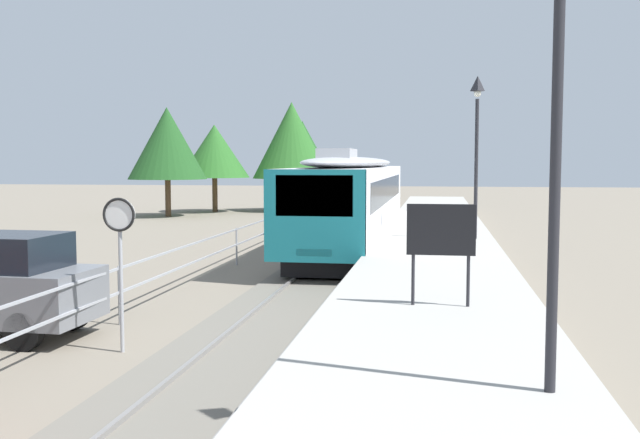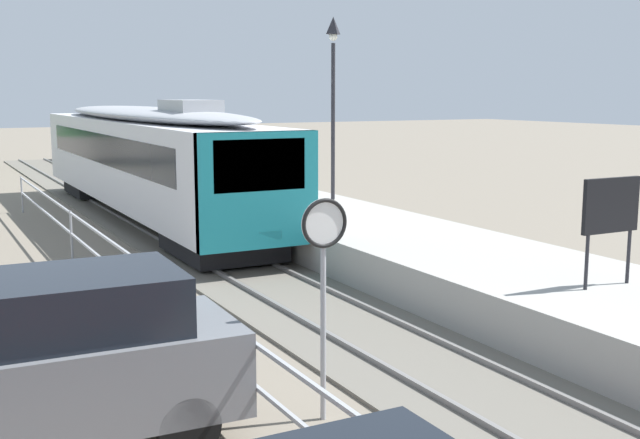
{
  "view_description": "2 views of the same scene",
  "coord_description": "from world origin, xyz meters",
  "px_view_note": "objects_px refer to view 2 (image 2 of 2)",
  "views": [
    {
      "loc": [
        3.3,
        -2.15,
        3.43
      ],
      "look_at": [
        0.0,
        18.1,
        1.8
      ],
      "focal_mm": 40.47,
      "sensor_mm": 36.0,
      "label": 1
    },
    {
      "loc": [
        -6.67,
        1.72,
        4.04
      ],
      "look_at": [
        0.4,
        15.1,
        1.6
      ],
      "focal_mm": 43.9,
      "sensor_mm": 36.0,
      "label": 2
    }
  ],
  "objects_px": {
    "platform_notice_board": "(611,209)",
    "speed_limit_sign": "(324,254)",
    "platform_lamp_mid_platform": "(333,74)",
    "commuter_train": "(146,154)",
    "parked_suv_grey": "(38,363)"
  },
  "relations": [
    {
      "from": "speed_limit_sign",
      "to": "parked_suv_grey",
      "type": "distance_m",
      "value": 3.5
    },
    {
      "from": "platform_lamp_mid_platform",
      "to": "parked_suv_grey",
      "type": "relative_size",
      "value": 1.15
    },
    {
      "from": "parked_suv_grey",
      "to": "platform_lamp_mid_platform",
      "type": "bearing_deg",
      "value": 48.78
    },
    {
      "from": "commuter_train",
      "to": "platform_notice_board",
      "type": "distance_m",
      "value": 15.89
    },
    {
      "from": "commuter_train",
      "to": "parked_suv_grey",
      "type": "bearing_deg",
      "value": -109.66
    },
    {
      "from": "commuter_train",
      "to": "speed_limit_sign",
      "type": "height_order",
      "value": "commuter_train"
    },
    {
      "from": "platform_lamp_mid_platform",
      "to": "parked_suv_grey",
      "type": "distance_m",
      "value": 15.74
    },
    {
      "from": "platform_notice_board",
      "to": "speed_limit_sign",
      "type": "distance_m",
      "value": 5.71
    },
    {
      "from": "speed_limit_sign",
      "to": "parked_suv_grey",
      "type": "xyz_separation_m",
      "value": [
        -3.26,
        0.71,
        -1.06
      ]
    },
    {
      "from": "speed_limit_sign",
      "to": "commuter_train",
      "type": "bearing_deg",
      "value": 81.97
    },
    {
      "from": "commuter_train",
      "to": "platform_lamp_mid_platform",
      "type": "xyz_separation_m",
      "value": [
        4.56,
        -3.99,
        2.48
      ]
    },
    {
      "from": "commuter_train",
      "to": "platform_notice_board",
      "type": "height_order",
      "value": "commuter_train"
    },
    {
      "from": "platform_notice_board",
      "to": "speed_limit_sign",
      "type": "xyz_separation_m",
      "value": [
        -5.67,
        -0.71,
        -0.06
      ]
    },
    {
      "from": "platform_lamp_mid_platform",
      "to": "platform_notice_board",
      "type": "relative_size",
      "value": 2.97
    },
    {
      "from": "platform_notice_board",
      "to": "speed_limit_sign",
      "type": "relative_size",
      "value": 0.64
    }
  ]
}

